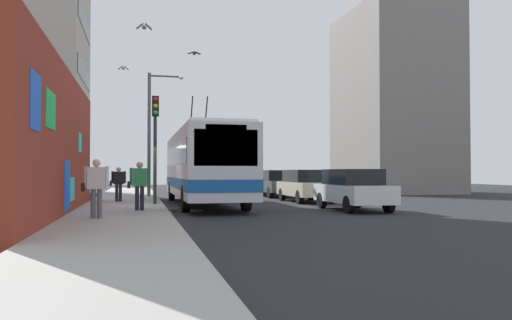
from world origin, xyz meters
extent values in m
plane|color=#232326|center=(0.00, 0.00, 0.00)|extent=(80.00, 80.00, 0.00)
cube|color=#9E9B93|center=(0.00, 1.60, 0.07)|extent=(48.00, 3.20, 0.15)
cube|color=maroon|center=(-3.60, 3.35, 2.36)|extent=(14.80, 0.30, 4.73)
cube|color=blue|center=(-4.06, 3.19, 1.05)|extent=(1.25, 0.02, 1.55)
cube|color=blue|center=(-9.21, 3.19, 2.98)|extent=(1.16, 0.02, 1.25)
cube|color=#33D8E5|center=(-2.81, 3.19, 0.90)|extent=(1.25, 0.02, 0.78)
cube|color=#33D8E5|center=(-0.48, 3.19, 2.60)|extent=(0.94, 0.02, 0.71)
cube|color=green|center=(-7.24, 3.19, 3.03)|extent=(1.46, 0.02, 0.95)
cube|color=#B2A899|center=(12.57, 9.20, 9.07)|extent=(8.51, 9.66, 18.15)
cube|color=black|center=(12.57, 4.35, 4.40)|extent=(7.23, 0.04, 1.10)
cube|color=black|center=(12.57, 4.35, 7.60)|extent=(7.23, 0.04, 1.10)
cube|color=black|center=(12.57, 4.35, 10.80)|extent=(7.23, 0.04, 1.10)
cube|color=gray|center=(12.94, -17.00, 6.57)|extent=(8.62, 6.47, 13.13)
cube|color=black|center=(12.94, -20.26, 4.40)|extent=(7.33, 0.04, 1.10)
cube|color=black|center=(12.94, -20.26, 7.60)|extent=(7.33, 0.04, 1.10)
cube|color=black|center=(12.94, -20.26, 10.80)|extent=(7.33, 0.04, 1.10)
cube|color=silver|center=(1.94, -1.80, 1.80)|extent=(12.40, 2.51, 2.71)
cube|color=silver|center=(1.94, -1.80, 3.22)|extent=(11.91, 2.30, 0.12)
cube|color=#1959A5|center=(1.94, -1.80, 1.00)|extent=(12.42, 2.53, 0.44)
cube|color=black|center=(-4.24, -1.80, 2.28)|extent=(0.04, 2.13, 1.22)
cube|color=black|center=(1.94, -1.80, 2.21)|extent=(11.41, 2.54, 0.87)
cube|color=orange|center=(-4.23, -1.80, 2.91)|extent=(0.06, 1.38, 0.28)
cylinder|color=black|center=(3.80, -2.15, 4.06)|extent=(1.43, 0.06, 2.00)
cylinder|color=black|center=(3.80, -1.45, 4.06)|extent=(1.43, 0.06, 2.00)
cylinder|color=black|center=(-2.03, -2.93, 0.50)|extent=(1.00, 0.28, 1.00)
cylinder|color=black|center=(-2.03, -0.67, 0.50)|extent=(1.00, 0.28, 1.00)
cylinder|color=black|center=(5.91, -2.93, 0.50)|extent=(1.00, 0.28, 1.00)
cylinder|color=black|center=(5.91, -0.67, 0.50)|extent=(1.00, 0.28, 1.00)
cube|color=white|center=(-2.65, -7.00, 0.65)|extent=(4.15, 1.74, 0.66)
cube|color=black|center=(-2.57, -7.00, 1.28)|extent=(2.49, 1.57, 0.60)
cylinder|color=black|center=(-4.02, -7.77, 0.32)|extent=(0.64, 0.22, 0.64)
cylinder|color=black|center=(-4.02, -6.23, 0.32)|extent=(0.64, 0.22, 0.64)
cylinder|color=black|center=(-1.28, -7.77, 0.32)|extent=(0.64, 0.22, 0.64)
cylinder|color=black|center=(-1.28, -6.23, 0.32)|extent=(0.64, 0.22, 0.64)
cube|color=#C6B793|center=(3.06, -7.00, 0.65)|extent=(4.40, 1.77, 0.66)
cube|color=black|center=(3.15, -7.00, 1.28)|extent=(2.64, 1.59, 0.60)
cylinder|color=black|center=(1.61, -7.78, 0.32)|extent=(0.64, 0.22, 0.64)
cylinder|color=black|center=(1.61, -6.22, 0.32)|extent=(0.64, 0.22, 0.64)
cylinder|color=black|center=(4.51, -7.78, 0.32)|extent=(0.64, 0.22, 0.64)
cylinder|color=black|center=(4.51, -6.22, 0.32)|extent=(0.64, 0.22, 0.64)
cube|color=#38383D|center=(8.35, -7.00, 0.65)|extent=(4.28, 1.81, 0.66)
cube|color=black|center=(8.44, -7.00, 1.28)|extent=(2.57, 1.62, 0.60)
cylinder|color=black|center=(6.94, -7.80, 0.32)|extent=(0.64, 0.22, 0.64)
cylinder|color=black|center=(6.94, -6.20, 0.32)|extent=(0.64, 0.22, 0.64)
cylinder|color=black|center=(9.77, -7.80, 0.32)|extent=(0.64, 0.22, 0.64)
cylinder|color=black|center=(9.77, -6.20, 0.32)|extent=(0.64, 0.22, 0.64)
cube|color=navy|center=(13.63, -7.00, 0.65)|extent=(4.93, 1.76, 0.66)
cube|color=black|center=(13.73, -7.00, 1.28)|extent=(2.96, 1.58, 0.60)
cylinder|color=black|center=(12.00, -7.78, 0.32)|extent=(0.64, 0.22, 0.64)
cylinder|color=black|center=(12.00, -6.22, 0.32)|extent=(0.64, 0.22, 0.64)
cylinder|color=black|center=(15.26, -7.78, 0.32)|extent=(0.64, 0.22, 0.64)
cylinder|color=black|center=(15.26, -6.22, 0.32)|extent=(0.64, 0.22, 0.64)
cylinder|color=#1E1E2D|center=(-2.80, 0.90, 0.56)|extent=(0.14, 0.14, 0.83)
cylinder|color=#1E1E2D|center=(-2.80, 1.06, 0.56)|extent=(0.14, 0.14, 0.83)
cube|color=#338C4C|center=(-2.80, 0.98, 1.29)|extent=(0.22, 0.48, 0.62)
cylinder|color=#338C4C|center=(-2.80, 0.69, 1.32)|extent=(0.09, 0.09, 0.59)
cylinder|color=#338C4C|center=(-2.80, 1.27, 1.32)|extent=(0.09, 0.09, 0.59)
sphere|color=tan|center=(-2.80, 0.98, 1.71)|extent=(0.22, 0.22, 0.22)
cube|color=black|center=(-2.80, 1.34, 1.03)|extent=(0.14, 0.10, 0.24)
cylinder|color=#1E1E2D|center=(2.96, 1.81, 0.53)|extent=(0.14, 0.14, 0.77)
cylinder|color=#1E1E2D|center=(2.96, 1.96, 0.53)|extent=(0.14, 0.14, 0.77)
cube|color=black|center=(2.96, 1.89, 1.21)|extent=(0.22, 0.45, 0.58)
cylinder|color=black|center=(2.96, 1.61, 1.24)|extent=(0.09, 0.09, 0.55)
cylinder|color=black|center=(2.96, 2.16, 1.24)|extent=(0.09, 0.09, 0.55)
sphere|color=beige|center=(2.96, 1.89, 1.60)|extent=(0.21, 0.21, 0.21)
cube|color=black|center=(2.96, 2.23, 0.97)|extent=(0.14, 0.10, 0.24)
cylinder|color=#595960|center=(-5.69, 2.10, 0.57)|extent=(0.14, 0.14, 0.84)
cylinder|color=#595960|center=(-5.69, 2.27, 0.57)|extent=(0.14, 0.14, 0.84)
cube|color=silver|center=(-5.69, 2.19, 1.30)|extent=(0.22, 0.49, 0.63)
cylinder|color=silver|center=(-5.69, 1.90, 1.33)|extent=(0.09, 0.09, 0.60)
cylinder|color=silver|center=(-5.69, 2.48, 1.33)|extent=(0.09, 0.09, 0.60)
sphere|color=beige|center=(-5.69, 2.19, 1.73)|extent=(0.23, 0.23, 0.23)
cube|color=black|center=(-5.69, 2.55, 1.04)|extent=(0.14, 0.10, 0.24)
cylinder|color=#2D382D|center=(0.73, 0.35, 2.39)|extent=(0.14, 0.14, 4.49)
cube|color=black|center=(0.51, 0.35, 4.19)|extent=(0.20, 0.28, 0.84)
sphere|color=red|center=(0.40, 0.35, 4.47)|extent=(0.18, 0.18, 0.18)
sphere|color=yellow|center=(0.40, 0.35, 4.19)|extent=(0.18, 0.18, 0.18)
sphere|color=green|center=(0.40, 0.35, 3.91)|extent=(0.18, 0.18, 0.18)
cylinder|color=#4C4C51|center=(7.93, 0.45, 3.56)|extent=(0.18, 0.18, 6.82)
cylinder|color=#4C4C51|center=(7.93, -0.43, 6.82)|extent=(0.10, 1.75, 0.10)
ellipsoid|color=silver|center=(7.93, -1.30, 6.77)|extent=(0.44, 0.28, 0.20)
ellipsoid|color=#47474C|center=(1.16, -1.31, 6.60)|extent=(0.32, 0.14, 0.12)
cube|color=#47474C|center=(1.16, -1.45, 6.63)|extent=(0.20, 0.27, 0.11)
cube|color=#47474C|center=(1.16, -1.17, 6.63)|extent=(0.20, 0.27, 0.11)
ellipsoid|color=gray|center=(4.71, 1.76, 6.52)|extent=(0.32, 0.14, 0.12)
cube|color=gray|center=(4.71, 1.62, 6.55)|extent=(0.20, 0.23, 0.19)
cube|color=gray|center=(4.71, 1.90, 6.55)|extent=(0.20, 0.23, 0.19)
ellipsoid|color=gray|center=(-3.88, 0.86, 6.21)|extent=(0.32, 0.14, 0.12)
cube|color=gray|center=(-3.88, 0.72, 6.24)|extent=(0.20, 0.23, 0.20)
cube|color=gray|center=(-3.88, 1.00, 6.24)|extent=(0.20, 0.23, 0.20)
cylinder|color=black|center=(-1.46, -0.60, 0.00)|extent=(1.60, 1.60, 0.00)
camera|label=1|loc=(-20.97, 1.04, 1.46)|focal=36.04mm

